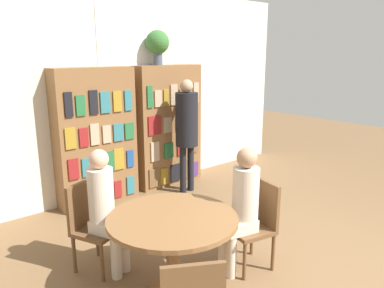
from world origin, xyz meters
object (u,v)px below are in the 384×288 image
(seated_reader_right, at_px, (242,203))
(chair_left_side, at_px, (92,222))
(librarian_standing, at_px, (187,124))
(reading_table, at_px, (173,230))
(seated_reader_left, at_px, (105,205))
(bookshelf_right, at_px, (168,126))
(flower_vase, at_px, (158,43))
(bookshelf_left, at_px, (96,137))
(chair_far_side, at_px, (256,220))

(seated_reader_right, bearing_deg, chair_left_side, 59.78)
(librarian_standing, bearing_deg, reading_table, -132.63)
(seated_reader_left, height_order, librarian_standing, librarian_standing)
(bookshelf_right, bearing_deg, chair_left_side, -144.22)
(reading_table, relative_size, chair_left_side, 1.30)
(seated_reader_right, relative_size, librarian_standing, 0.73)
(flower_vase, xyz_separation_m, chair_left_side, (-1.90, -1.50, -1.73))
(bookshelf_left, bearing_deg, chair_far_side, -80.50)
(bookshelf_right, bearing_deg, seated_reader_right, -111.98)
(flower_vase, height_order, reading_table, flower_vase)
(flower_vase, xyz_separation_m, seated_reader_right, (-0.83, -2.48, -1.51))
(bookshelf_right, bearing_deg, bookshelf_left, -180.00)
(librarian_standing, bearing_deg, chair_left_side, -154.08)
(seated_reader_right, bearing_deg, reading_table, 90.00)
(bookshelf_right, xyz_separation_m, librarian_standing, (-0.03, -0.50, 0.11))
(chair_left_side, relative_size, chair_far_side, 1.00)
(bookshelf_left, distance_m, seated_reader_left, 1.84)
(flower_vase, xyz_separation_m, librarian_standing, (0.13, -0.51, -1.16))
(bookshelf_left, relative_size, bookshelf_right, 1.00)
(seated_reader_right, bearing_deg, bookshelf_right, -9.47)
(bookshelf_right, distance_m, seated_reader_left, 2.61)
(seated_reader_left, bearing_deg, chair_left_side, -90.00)
(bookshelf_right, height_order, flower_vase, flower_vase)
(bookshelf_left, relative_size, flower_vase, 3.73)
(bookshelf_left, distance_m, seated_reader_right, 2.50)
(bookshelf_right, height_order, seated_reader_right, bookshelf_right)
(chair_far_side, height_order, librarian_standing, librarian_standing)
(bookshelf_left, distance_m, chair_far_side, 2.59)
(chair_left_side, bearing_deg, seated_reader_right, 113.78)
(chair_left_side, bearing_deg, chair_far_side, 117.00)
(bookshelf_left, height_order, flower_vase, flower_vase)
(reading_table, bearing_deg, seated_reader_right, -12.50)
(chair_far_side, distance_m, seated_reader_right, 0.28)
(seated_reader_left, bearing_deg, seated_reader_right, 117.05)
(reading_table, relative_size, seated_reader_right, 0.92)
(librarian_standing, bearing_deg, seated_reader_left, -149.49)
(chair_far_side, bearing_deg, seated_reader_right, 90.00)
(librarian_standing, bearing_deg, bookshelf_right, 86.28)
(flower_vase, bearing_deg, seated_reader_right, -108.55)
(chair_left_side, bearing_deg, bookshelf_right, -167.72)
(bookshelf_right, xyz_separation_m, seated_reader_left, (-2.00, -1.66, -0.26))
(flower_vase, distance_m, reading_table, 3.23)
(seated_reader_right, bearing_deg, chair_far_side, -90.00)
(chair_far_side, height_order, seated_reader_left, seated_reader_left)
(chair_far_side, bearing_deg, chair_left_side, 63.00)
(flower_vase, xyz_separation_m, seated_reader_left, (-1.83, -1.66, -1.52))
(flower_vase, distance_m, seated_reader_left, 2.90)
(bookshelf_left, distance_m, bookshelf_right, 1.25)
(bookshelf_right, bearing_deg, chair_far_side, -108.13)
(reading_table, bearing_deg, flower_vase, 56.47)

